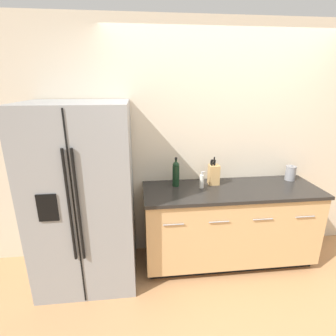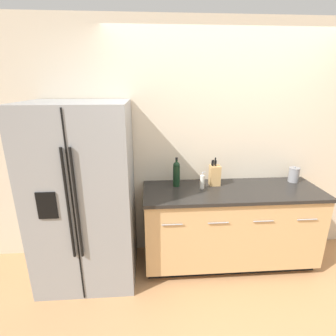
{
  "view_description": "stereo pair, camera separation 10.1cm",
  "coord_description": "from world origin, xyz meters",
  "px_view_note": "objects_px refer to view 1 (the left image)",
  "views": [
    {
      "loc": [
        -0.91,
        -1.57,
        1.97
      ],
      "look_at": [
        -0.63,
        0.92,
        1.15
      ],
      "focal_mm": 28.0,
      "sensor_mm": 36.0,
      "label": 1
    },
    {
      "loc": [
        -0.81,
        -1.57,
        1.97
      ],
      "look_at": [
        -0.63,
        0.92,
        1.15
      ],
      "focal_mm": 28.0,
      "sensor_mm": 36.0,
      "label": 2
    }
  ],
  "objects_px": {
    "wine_bottle": "(176,173)",
    "soap_dispenser": "(202,181)",
    "steel_canister": "(290,173)",
    "refrigerator": "(84,197)",
    "knife_block": "(214,174)"
  },
  "relations": [
    {
      "from": "knife_block",
      "to": "steel_canister",
      "type": "height_order",
      "value": "knife_block"
    },
    {
      "from": "soap_dispenser",
      "to": "steel_canister",
      "type": "bearing_deg",
      "value": 6.63
    },
    {
      "from": "soap_dispenser",
      "to": "steel_canister",
      "type": "height_order",
      "value": "soap_dispenser"
    },
    {
      "from": "refrigerator",
      "to": "wine_bottle",
      "type": "xyz_separation_m",
      "value": [
        0.93,
        0.21,
        0.14
      ]
    },
    {
      "from": "steel_canister",
      "to": "knife_block",
      "type": "bearing_deg",
      "value": -178.32
    },
    {
      "from": "refrigerator",
      "to": "soap_dispenser",
      "type": "distance_m",
      "value": 1.2
    },
    {
      "from": "refrigerator",
      "to": "steel_canister",
      "type": "bearing_deg",
      "value": 6.05
    },
    {
      "from": "refrigerator",
      "to": "steel_canister",
      "type": "xyz_separation_m",
      "value": [
        2.26,
        0.24,
        0.08
      ]
    },
    {
      "from": "wine_bottle",
      "to": "steel_canister",
      "type": "relative_size",
      "value": 1.76
    },
    {
      "from": "wine_bottle",
      "to": "soap_dispenser",
      "type": "relative_size",
      "value": 1.72
    },
    {
      "from": "refrigerator",
      "to": "knife_block",
      "type": "bearing_deg",
      "value": 8.96
    },
    {
      "from": "wine_bottle",
      "to": "soap_dispenser",
      "type": "bearing_deg",
      "value": -19.05
    },
    {
      "from": "knife_block",
      "to": "soap_dispenser",
      "type": "xyz_separation_m",
      "value": [
        -0.16,
        -0.1,
        -0.04
      ]
    },
    {
      "from": "knife_block",
      "to": "soap_dispenser",
      "type": "relative_size",
      "value": 1.66
    },
    {
      "from": "wine_bottle",
      "to": "steel_canister",
      "type": "distance_m",
      "value": 1.33
    }
  ]
}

